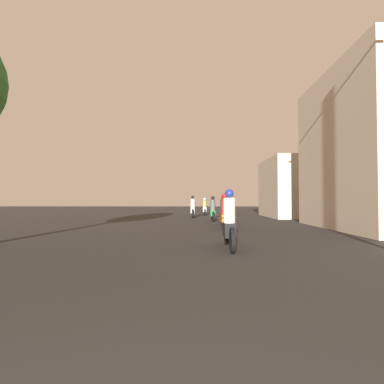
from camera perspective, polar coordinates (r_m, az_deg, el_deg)
motorcycle_black at (r=8.35m, az=7.10°, el=-6.22°), size 0.60×2.13×1.63m
motorcycle_orange at (r=13.48m, az=6.23°, el=-4.42°), size 0.60×1.96×1.63m
motorcycle_red at (r=16.05m, az=5.97°, el=-3.96°), size 0.60×1.94×1.61m
motorcycle_green at (r=18.96m, az=3.98°, el=-3.62°), size 0.60×1.91×1.58m
motorcycle_silver at (r=22.54m, az=0.14°, el=-3.25°), size 0.60×2.00×1.65m
motorcycle_white at (r=26.24m, az=2.41°, el=-3.09°), size 0.60×1.86×1.52m
building_right_near at (r=16.18m, az=31.30°, el=6.92°), size 4.26×7.69×7.29m
building_right_far at (r=24.97m, az=20.52°, el=0.71°), size 5.77×6.37×4.51m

